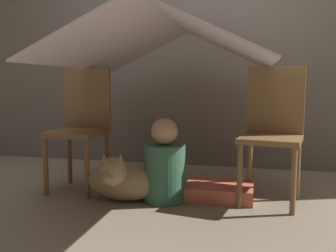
% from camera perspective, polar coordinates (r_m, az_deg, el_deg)
% --- Properties ---
extents(ground_plane, '(8.80, 8.80, 0.00)m').
position_cam_1_polar(ground_plane, '(2.65, -0.56, -11.38)').
color(ground_plane, gray).
extents(wall_back, '(7.00, 0.05, 2.50)m').
position_cam_1_polar(wall_back, '(3.73, 3.89, 13.25)').
color(wall_back, '#6B6056').
rests_on(wall_back, ground_plane).
extents(chair_left, '(0.41, 0.41, 0.93)m').
position_cam_1_polar(chair_left, '(2.95, -13.04, 0.47)').
color(chair_left, brown).
rests_on(chair_left, ground_plane).
extents(chair_right, '(0.45, 0.45, 0.93)m').
position_cam_1_polar(chair_right, '(2.66, 15.65, -0.28)').
color(chair_right, brown).
rests_on(chair_right, ground_plane).
extents(sheet_canopy, '(1.42, 1.58, 0.34)m').
position_cam_1_polar(sheet_canopy, '(2.65, -0.00, 12.80)').
color(sheet_canopy, silver).
extents(person_front, '(0.29, 0.29, 0.58)m').
position_cam_1_polar(person_front, '(2.59, -0.42, -6.20)').
color(person_front, '#38664C').
rests_on(person_front, ground_plane).
extents(dog, '(0.51, 0.43, 0.37)m').
position_cam_1_polar(dog, '(2.61, -7.21, -8.10)').
color(dog, '#9E7F56').
rests_on(dog, ground_plane).
extents(floor_cushion, '(0.48, 0.38, 0.10)m').
position_cam_1_polar(floor_cushion, '(2.74, 7.83, -9.72)').
color(floor_cushion, '#CC664C').
rests_on(floor_cushion, ground_plane).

